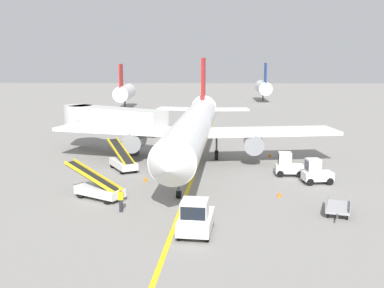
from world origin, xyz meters
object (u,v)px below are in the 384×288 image
(pushback_tug, at_px, (196,218))
(safety_cone_wingtip_right, at_px, (178,177))
(jet_bridge, at_px, (107,119))
(safety_cone_wingtip_left, at_px, (270,155))
(belt_loader_forward_hold, at_px, (123,162))
(belt_loader_aft_hold, at_px, (98,188))
(safety_cone_nose_left, at_px, (145,179))
(safety_cone_nose_right, at_px, (279,194))
(baggage_tug_by_cargo_door, at_px, (316,173))
(baggage_tug_near_wing, at_px, (288,165))
(baggage_cart_loaded, at_px, (338,207))
(ground_crew_marshaller, at_px, (121,199))
(airliner, at_px, (194,128))

(pushback_tug, bearing_deg, safety_cone_wingtip_right, 98.08)
(jet_bridge, height_order, safety_cone_wingtip_left, jet_bridge)
(pushback_tug, height_order, belt_loader_forward_hold, belt_loader_forward_hold)
(belt_loader_aft_hold, relative_size, safety_cone_nose_left, 11.18)
(belt_loader_aft_hold, distance_m, safety_cone_nose_right, 13.41)
(safety_cone_nose_left, height_order, safety_cone_wingtip_right, same)
(pushback_tug, bearing_deg, baggage_tug_by_cargo_door, 50.32)
(jet_bridge, height_order, safety_cone_wingtip_right, jet_bridge)
(baggage_tug_by_cargo_door, bearing_deg, safety_cone_nose_left, 179.25)
(baggage_tug_near_wing, bearing_deg, baggage_cart_loaded, -80.49)
(baggage_tug_near_wing, bearing_deg, ground_crew_marshaller, -141.48)
(safety_cone_nose_left, height_order, safety_cone_wingtip_left, same)
(jet_bridge, xyz_separation_m, baggage_cart_loaded, (19.66, -20.39, -3.07))
(pushback_tug, distance_m, safety_cone_wingtip_right, 12.75)
(baggage_tug_near_wing, height_order, safety_cone_nose_right, baggage_tug_near_wing)
(safety_cone_wingtip_right, bearing_deg, safety_cone_nose_left, -162.42)
(ground_crew_marshaller, relative_size, safety_cone_nose_left, 3.86)
(safety_cone_nose_right, bearing_deg, baggage_cart_loaded, -48.17)
(belt_loader_forward_hold, bearing_deg, safety_cone_wingtip_right, -31.17)
(jet_bridge, distance_m, belt_loader_forward_hold, 9.52)
(baggage_cart_loaded, distance_m, safety_cone_wingtip_right, 14.14)
(jet_bridge, xyz_separation_m, belt_loader_forward_hold, (3.17, -8.54, -2.77))
(jet_bridge, relative_size, belt_loader_aft_hold, 2.50)
(ground_crew_marshaller, distance_m, safety_cone_wingtip_right, 9.37)
(belt_loader_forward_hold, height_order, baggage_cart_loaded, belt_loader_forward_hold)
(belt_loader_forward_hold, bearing_deg, baggage_cart_loaded, -35.69)
(baggage_cart_loaded, bearing_deg, pushback_tug, -157.18)
(belt_loader_aft_hold, bearing_deg, baggage_tug_by_cargo_door, 15.72)
(airliner, distance_m, safety_cone_wingtip_left, 8.96)
(baggage_tug_by_cargo_door, relative_size, ground_crew_marshaller, 1.51)
(jet_bridge, distance_m, safety_cone_nose_left, 14.26)
(safety_cone_nose_left, height_order, safety_cone_nose_right, same)
(belt_loader_forward_hold, bearing_deg, jet_bridge, 110.34)
(baggage_tug_near_wing, bearing_deg, jet_bridge, 150.26)
(belt_loader_aft_hold, height_order, safety_cone_wingtip_left, belt_loader_aft_hold)
(baggage_tug_by_cargo_door, bearing_deg, safety_cone_wingtip_left, 102.87)
(baggage_cart_loaded, height_order, safety_cone_nose_right, baggage_cart_loaded)
(airliner, relative_size, safety_cone_nose_left, 80.29)
(jet_bridge, height_order, safety_cone_nose_left, jet_bridge)
(airliner, height_order, belt_loader_aft_hold, airliner)
(pushback_tug, xyz_separation_m, safety_cone_wingtip_left, (7.20, 21.97, -0.77))
(baggage_tug_by_cargo_door, distance_m, safety_cone_wingtip_right, 11.44)
(belt_loader_forward_hold, bearing_deg, safety_cone_wingtip_left, 23.34)
(airliner, xyz_separation_m, safety_cone_wingtip_right, (-1.11, -6.57, -3.20))
(belt_loader_aft_hold, height_order, safety_cone_wingtip_right, belt_loader_aft_hold)
(jet_bridge, height_order, belt_loader_aft_hold, jet_bridge)
(airliner, xyz_separation_m, jet_bridge, (-9.58, 5.18, 0.12))
(baggage_tug_by_cargo_door, bearing_deg, safety_cone_wingtip_right, 174.76)
(airliner, relative_size, baggage_cart_loaded, 9.23)
(baggage_tug_by_cargo_door, xyz_separation_m, safety_cone_wingtip_right, (-11.37, 1.04, -0.71))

